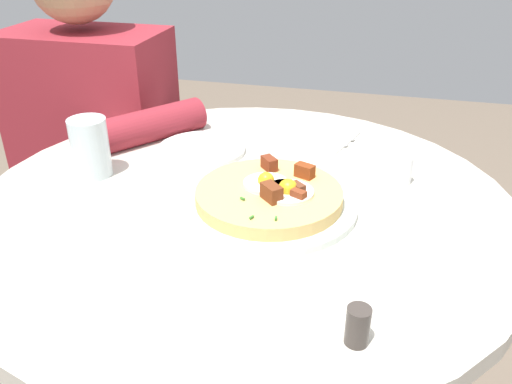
{
  "coord_description": "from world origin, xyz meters",
  "views": [
    {
      "loc": [
        0.22,
        -0.76,
        1.19
      ],
      "look_at": [
        0.02,
        -0.01,
        0.77
      ],
      "focal_mm": 37.47,
      "sensor_mm": 36.0,
      "label": 1
    }
  ],
  "objects_px": {
    "pizza_plate": "(269,205)",
    "salt_shaker": "(404,170)",
    "breakfast_pizza": "(270,194)",
    "bread_plate": "(202,149)",
    "water_glass": "(90,147)",
    "fork": "(315,130)",
    "pepper_shaker": "(358,326)",
    "person_seated": "(105,192)",
    "knife": "(308,136)",
    "dining_table": "(245,281)"
  },
  "relations": [
    {
      "from": "pizza_plate",
      "to": "salt_shaker",
      "type": "xyz_separation_m",
      "value": [
        0.21,
        0.15,
        0.02
      ]
    },
    {
      "from": "breakfast_pizza",
      "to": "salt_shaker",
      "type": "xyz_separation_m",
      "value": [
        0.21,
        0.15,
        -0.0
      ]
    },
    {
      "from": "pizza_plate",
      "to": "salt_shaker",
      "type": "distance_m",
      "value": 0.26
    },
    {
      "from": "bread_plate",
      "to": "salt_shaker",
      "type": "xyz_separation_m",
      "value": [
        0.39,
        -0.04,
        0.02
      ]
    },
    {
      "from": "pizza_plate",
      "to": "water_glass",
      "type": "distance_m",
      "value": 0.35
    },
    {
      "from": "pizza_plate",
      "to": "fork",
      "type": "xyz_separation_m",
      "value": [
        0.02,
        0.34,
        0.0
      ]
    },
    {
      "from": "bread_plate",
      "to": "pepper_shaker",
      "type": "bearing_deg",
      "value": -52.96
    },
    {
      "from": "breakfast_pizza",
      "to": "person_seated",
      "type": "bearing_deg",
      "value": 144.82
    },
    {
      "from": "water_glass",
      "to": "pepper_shaker",
      "type": "xyz_separation_m",
      "value": [
        0.51,
        -0.31,
        -0.03
      ]
    },
    {
      "from": "salt_shaker",
      "to": "knife",
      "type": "bearing_deg",
      "value": 140.79
    },
    {
      "from": "water_glass",
      "to": "salt_shaker",
      "type": "relative_size",
      "value": 2.15
    },
    {
      "from": "person_seated",
      "to": "knife",
      "type": "distance_m",
      "value": 0.61
    },
    {
      "from": "pizza_plate",
      "to": "knife",
      "type": "distance_m",
      "value": 0.31
    },
    {
      "from": "dining_table",
      "to": "salt_shaker",
      "type": "relative_size",
      "value": 18.24
    },
    {
      "from": "person_seated",
      "to": "pizza_plate",
      "type": "distance_m",
      "value": 0.7
    },
    {
      "from": "pizza_plate",
      "to": "bread_plate",
      "type": "relative_size",
      "value": 1.63
    },
    {
      "from": "breakfast_pizza",
      "to": "water_glass",
      "type": "relative_size",
      "value": 2.22
    },
    {
      "from": "breakfast_pizza",
      "to": "bread_plate",
      "type": "height_order",
      "value": "breakfast_pizza"
    },
    {
      "from": "person_seated",
      "to": "fork",
      "type": "height_order",
      "value": "person_seated"
    },
    {
      "from": "person_seated",
      "to": "water_glass",
      "type": "height_order",
      "value": "person_seated"
    },
    {
      "from": "person_seated",
      "to": "pepper_shaker",
      "type": "xyz_separation_m",
      "value": [
        0.7,
        -0.65,
        0.27
      ]
    },
    {
      "from": "knife",
      "to": "fork",
      "type": "bearing_deg",
      "value": -90.0
    },
    {
      "from": "bread_plate",
      "to": "fork",
      "type": "xyz_separation_m",
      "value": [
        0.21,
        0.15,
        0.0
      ]
    },
    {
      "from": "pizza_plate",
      "to": "water_glass",
      "type": "relative_size",
      "value": 2.67
    },
    {
      "from": "fork",
      "to": "salt_shaker",
      "type": "height_order",
      "value": "salt_shaker"
    },
    {
      "from": "pizza_plate",
      "to": "salt_shaker",
      "type": "height_order",
      "value": "salt_shaker"
    },
    {
      "from": "bread_plate",
      "to": "salt_shaker",
      "type": "height_order",
      "value": "salt_shaker"
    },
    {
      "from": "knife",
      "to": "water_glass",
      "type": "xyz_separation_m",
      "value": [
        -0.35,
        -0.27,
        0.05
      ]
    },
    {
      "from": "fork",
      "to": "water_glass",
      "type": "xyz_separation_m",
      "value": [
        -0.36,
        -0.3,
        0.05
      ]
    },
    {
      "from": "salt_shaker",
      "to": "pizza_plate",
      "type": "bearing_deg",
      "value": -145.22
    },
    {
      "from": "fork",
      "to": "pepper_shaker",
      "type": "distance_m",
      "value": 0.63
    },
    {
      "from": "fork",
      "to": "pepper_shaker",
      "type": "bearing_deg",
      "value": 120.0
    },
    {
      "from": "fork",
      "to": "pepper_shaker",
      "type": "relative_size",
      "value": 3.72
    },
    {
      "from": "person_seated",
      "to": "water_glass",
      "type": "relative_size",
      "value": 10.54
    },
    {
      "from": "breakfast_pizza",
      "to": "pepper_shaker",
      "type": "height_order",
      "value": "breakfast_pizza"
    },
    {
      "from": "fork",
      "to": "pepper_shaker",
      "type": "xyz_separation_m",
      "value": [
        0.14,
        -0.62,
        0.02
      ]
    },
    {
      "from": "dining_table",
      "to": "fork",
      "type": "xyz_separation_m",
      "value": [
        0.07,
        0.32,
        0.18
      ]
    },
    {
      "from": "salt_shaker",
      "to": "pepper_shaker",
      "type": "height_order",
      "value": "salt_shaker"
    },
    {
      "from": "water_glass",
      "to": "pepper_shaker",
      "type": "relative_size",
      "value": 2.22
    },
    {
      "from": "person_seated",
      "to": "pepper_shaker",
      "type": "relative_size",
      "value": 23.43
    },
    {
      "from": "knife",
      "to": "salt_shaker",
      "type": "bearing_deg",
      "value": 157.92
    },
    {
      "from": "pizza_plate",
      "to": "water_glass",
      "type": "bearing_deg",
      "value": 173.07
    },
    {
      "from": "dining_table",
      "to": "knife",
      "type": "bearing_deg",
      "value": 77.36
    },
    {
      "from": "pepper_shaker",
      "to": "bread_plate",
      "type": "bearing_deg",
      "value": 127.04
    },
    {
      "from": "dining_table",
      "to": "bread_plate",
      "type": "distance_m",
      "value": 0.28
    },
    {
      "from": "bread_plate",
      "to": "person_seated",
      "type": "bearing_deg",
      "value": 151.43
    },
    {
      "from": "salt_shaker",
      "to": "pepper_shaker",
      "type": "distance_m",
      "value": 0.42
    },
    {
      "from": "bread_plate",
      "to": "water_glass",
      "type": "bearing_deg",
      "value": -137.03
    },
    {
      "from": "pizza_plate",
      "to": "breakfast_pizza",
      "type": "height_order",
      "value": "breakfast_pizza"
    },
    {
      "from": "water_glass",
      "to": "bread_plate",
      "type": "bearing_deg",
      "value": 42.97
    }
  ]
}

